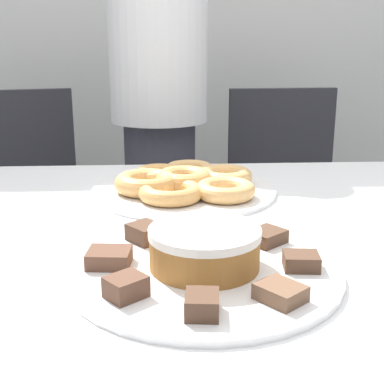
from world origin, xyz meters
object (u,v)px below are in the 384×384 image
frosted_cake (205,248)px  office_chair_left (26,226)px  office_chair_right (288,221)px  plate_donuts (184,190)px  plate_cake (204,270)px  person_standing (159,102)px

frosted_cake → office_chair_left: bearing=116.0°
office_chair_left → frosted_cake: office_chair_left is taller
office_chair_right → office_chair_left: bearing=177.0°
office_chair_right → frosted_cake: (-0.39, -1.11, 0.36)m
frosted_cake → plate_donuts: bearing=91.7°
plate_cake → frosted_cake: frosted_cake is taller
office_chair_right → plate_cake: size_ratio=2.25×
plate_cake → frosted_cake: 0.03m
person_standing → office_chair_left: (-0.48, 0.12, -0.44)m
person_standing → frosted_cake: size_ratio=10.17×
office_chair_left → plate_donuts: office_chair_left is taller
office_chair_left → office_chair_right: (0.94, 0.00, 0.00)m
plate_cake → office_chair_left: bearing=116.0°
office_chair_left → frosted_cake: 1.29m
person_standing → plate_cake: person_standing is taller
person_standing → plate_cake: size_ratio=4.15×
person_standing → frosted_cake: person_standing is taller
person_standing → office_chair_left: size_ratio=1.84×
office_chair_left → plate_cake: 1.28m
plate_cake → plate_donuts: bearing=91.7°
plate_cake → frosted_cake: size_ratio=2.45×
person_standing → office_chair_right: size_ratio=1.84×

